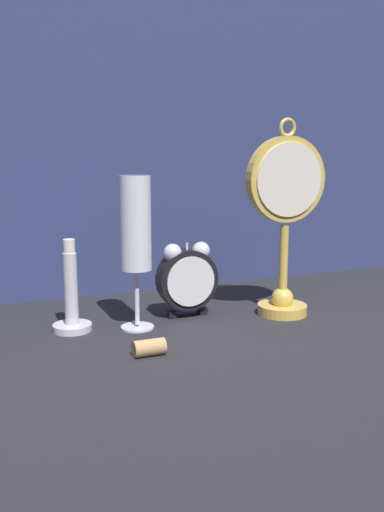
{
  "coord_description": "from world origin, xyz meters",
  "views": [
    {
      "loc": [
        -0.32,
        -0.68,
        0.27
      ],
      "look_at": [
        0.0,
        0.08,
        0.11
      ],
      "focal_mm": 40.0,
      "sensor_mm": 36.0,
      "label": 1
    }
  ],
  "objects": [
    {
      "name": "wine_cork",
      "position": [
        -0.1,
        -0.01,
        0.01
      ],
      "size": [
        0.04,
        0.02,
        0.02
      ],
      "primitive_type": "cylinder",
      "rotation": [
        0.0,
        1.57,
        0.0
      ],
      "color": "tan",
      "rests_on": "ground_plane"
    },
    {
      "name": "pocket_watch_on_stand",
      "position": [
        0.16,
        0.08,
        0.16
      ],
      "size": [
        0.13,
        0.08,
        0.31
      ],
      "color": "gold",
      "rests_on": "ground_plane"
    },
    {
      "name": "ground_plane",
      "position": [
        0.0,
        0.0,
        0.0
      ],
      "size": [
        4.0,
        4.0,
        0.0
      ],
      "primitive_type": "plane",
      "color": "#232328"
    },
    {
      "name": "brass_candlestick",
      "position": [
        -0.17,
        0.13,
        0.04
      ],
      "size": [
        0.06,
        0.06,
        0.14
      ],
      "color": "silver",
      "rests_on": "ground_plane"
    },
    {
      "name": "fabric_backdrop_drape",
      "position": [
        0.0,
        0.33,
        0.33
      ],
      "size": [
        1.58,
        0.01,
        0.67
      ],
      "primitive_type": "cube",
      "color": "navy",
      "rests_on": "ground_plane"
    },
    {
      "name": "alarm_clock_twin_bell",
      "position": [
        0.01,
        0.13,
        0.07
      ],
      "size": [
        0.1,
        0.03,
        0.12
      ],
      "color": "black",
      "rests_on": "ground_plane"
    },
    {
      "name": "champagne_flute",
      "position": [
        -0.08,
        0.11,
        0.15
      ],
      "size": [
        0.05,
        0.05,
        0.23
      ],
      "color": "silver",
      "rests_on": "ground_plane"
    }
  ]
}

